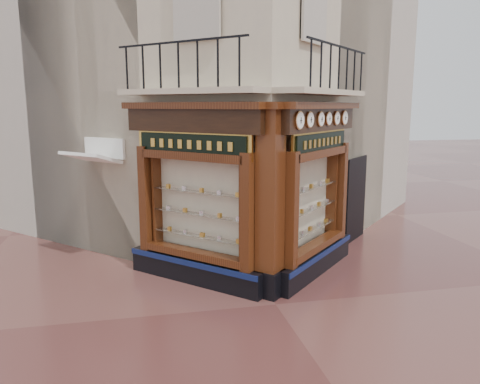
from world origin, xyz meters
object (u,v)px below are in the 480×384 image
object	(u,v)px
clock_d	(328,119)
clock_c	(321,119)
clock_b	(310,120)
signboard_left	(191,144)
clock_e	(336,118)
clock_a	(299,120)
clock_f	(344,118)
corner_pilaster	(270,204)
signboard_right	(321,142)
awning	(97,261)

from	to	relation	value
clock_d	clock_c	bearing A→B (deg)	180.00
clock_b	signboard_left	world-z (taller)	clock_b
clock_d	clock_e	size ratio (longest dim) A/B	0.94
clock_a	clock_d	bearing A→B (deg)	0.00
clock_a	clock_e	bearing A→B (deg)	0.00
clock_d	clock_f	world-z (taller)	clock_f
corner_pilaster	signboard_right	world-z (taller)	corner_pilaster
clock_c	awning	xyz separation A→B (m)	(-5.04, 2.31, -3.62)
corner_pilaster	clock_b	distance (m)	1.93
clock_e	clock_f	xyz separation A→B (m)	(0.36, 0.36, 0.00)
clock_e	signboard_left	size ratio (longest dim) A/B	0.15
clock_c	clock_e	bearing A→B (deg)	0.00
clock_f	signboard_right	size ratio (longest dim) A/B	0.17
clock_b	clock_e	distance (m)	1.49
clock_c	clock_f	distance (m)	1.44
corner_pilaster	signboard_right	distance (m)	2.12
clock_e	clock_a	bearing A→B (deg)	-180.00
clock_c	signboard_left	size ratio (longest dim) A/B	0.15
clock_f	awning	bearing A→B (deg)	123.03
clock_f	clock_e	bearing A→B (deg)	180.00
corner_pilaster	clock_e	xyz separation A→B (m)	(1.97, 1.37, 1.67)
clock_f	signboard_right	xyz separation A→B (m)	(-0.87, -0.72, -0.52)
clock_d	clock_b	bearing A→B (deg)	180.00
clock_b	clock_d	distance (m)	1.00
clock_e	signboard_right	bearing A→B (deg)	169.79
clock_d	clock_e	distance (m)	0.49
clock_a	clock_f	size ratio (longest dim) A/B	1.06
awning	clock_d	bearing A→B (deg)	-155.43
clock_c	awning	distance (m)	6.62
corner_pilaster	signboard_left	size ratio (longest dim) A/B	1.83
clock_d	signboard_left	world-z (taller)	clock_d
awning	signboard_left	distance (m)	4.33
corner_pilaster	clock_b	size ratio (longest dim) A/B	11.68
clock_a	clock_c	size ratio (longest dim) A/B	1.12
clock_b	clock_d	bearing A→B (deg)	-0.00
clock_d	signboard_right	world-z (taller)	clock_d
clock_c	clock_d	size ratio (longest dim) A/B	1.07
clock_c	awning	size ratio (longest dim) A/B	0.24
clock_e	signboard_right	distance (m)	0.81
clock_a	clock_d	xyz separation A→B (m)	(1.05, 1.05, 0.00)
corner_pilaster	clock_f	world-z (taller)	corner_pilaster
clock_e	signboard_right	size ratio (longest dim) A/B	0.16
corner_pilaster	clock_a	bearing A→B (deg)	-48.03
awning	clock_a	bearing A→B (deg)	-170.34
corner_pilaster	signboard_left	xyz separation A→B (m)	(-1.46, 1.01, 1.15)
corner_pilaster	awning	size ratio (longest dim) A/B	2.85
clock_d	corner_pilaster	bearing A→B (deg)	167.16
clock_b	corner_pilaster	bearing A→B (deg)	153.84
corner_pilaster	clock_f	size ratio (longest dim) A/B	11.31
clock_a	signboard_right	distance (m)	1.47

